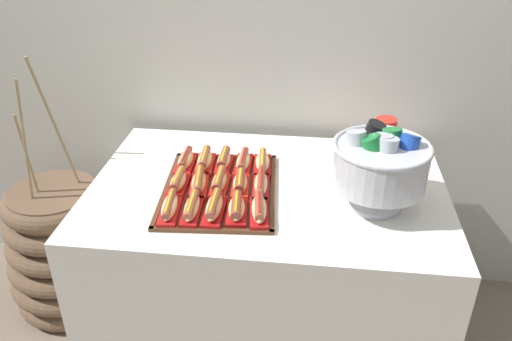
{
  "coord_description": "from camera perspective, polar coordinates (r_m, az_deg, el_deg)",
  "views": [
    {
      "loc": [
        0.15,
        -1.64,
        1.77
      ],
      "look_at": [
        -0.04,
        -0.04,
        0.86
      ],
      "focal_mm": 36.49,
      "sensor_mm": 36.0,
      "label": 1
    }
  ],
  "objects": [
    {
      "name": "hot_dog_12",
      "position": [
        2.02,
        -3.53,
        1.08
      ],
      "size": [
        0.06,
        0.16,
        0.06
      ],
      "color": "red",
      "rests_on": "serving_tray"
    },
    {
      "name": "hot_dog_9",
      "position": [
        1.87,
        0.54,
        -1.52
      ],
      "size": [
        0.07,
        0.19,
        0.06
      ],
      "color": "red",
      "rests_on": "serving_tray"
    },
    {
      "name": "hot_dog_10",
      "position": [
        2.04,
        -7.72,
        1.08
      ],
      "size": [
        0.07,
        0.17,
        0.06
      ],
      "color": "red",
      "rests_on": "serving_tray"
    },
    {
      "name": "serving_tray",
      "position": [
        1.9,
        -4.0,
        -2.14
      ],
      "size": [
        0.44,
        0.55,
        0.01
      ],
      "color": "#56331E",
      "rests_on": "buffet_table"
    },
    {
      "name": "hot_dog_7",
      "position": [
        1.88,
        -4.03,
        -1.3
      ],
      "size": [
        0.07,
        0.16,
        0.06
      ],
      "color": "red",
      "rests_on": "serving_tray"
    },
    {
      "name": "hot_dog_0",
      "position": [
        1.77,
        -9.45,
        -4.03
      ],
      "size": [
        0.08,
        0.18,
        0.06
      ],
      "color": "red",
      "rests_on": "serving_tray"
    },
    {
      "name": "buffet_table",
      "position": [
        2.14,
        1.16,
        -10.17
      ],
      "size": [
        1.31,
        0.87,
        0.78
      ],
      "color": "white",
      "rests_on": "ground_plane"
    },
    {
      "name": "floor_vase",
      "position": [
        2.55,
        -20.21,
        -8.14
      ],
      "size": [
        0.52,
        0.52,
        1.2
      ],
      "color": "brown",
      "rests_on": "ground_plane"
    },
    {
      "name": "cup_stack",
      "position": [
        2.14,
        13.86,
        3.41
      ],
      "size": [
        0.08,
        0.08,
        0.17
      ],
      "color": "red",
      "rests_on": "buffet_table"
    },
    {
      "name": "hot_dog_6",
      "position": [
        1.89,
        -6.29,
        -1.32
      ],
      "size": [
        0.09,
        0.19,
        0.06
      ],
      "color": "red",
      "rests_on": "serving_tray"
    },
    {
      "name": "back_wall",
      "position": [
        2.24,
        2.88,
        17.28
      ],
      "size": [
        6.0,
        0.1,
        2.6
      ],
      "primitive_type": "cube",
      "color": "beige",
      "rests_on": "ground_plane"
    },
    {
      "name": "hot_dog_8",
      "position": [
        1.87,
        -1.75,
        -1.44
      ],
      "size": [
        0.08,
        0.16,
        0.06
      ],
      "color": "red",
      "rests_on": "serving_tray"
    },
    {
      "name": "punch_bowl",
      "position": [
        1.77,
        13.45,
        0.85
      ],
      "size": [
        0.33,
        0.33,
        0.29
      ],
      "color": "silver",
      "rests_on": "buffet_table"
    },
    {
      "name": "hot_dog_5",
      "position": [
        1.9,
        -8.53,
        -1.25
      ],
      "size": [
        0.07,
        0.16,
        0.06
      ],
      "color": "#B21414",
      "rests_on": "serving_tray"
    },
    {
      "name": "ground_plane",
      "position": [
        2.42,
        1.06,
        -17.64
      ],
      "size": [
        10.0,
        10.0,
        0.0
      ],
      "primitive_type": "plane",
      "color": "#7A6B5B"
    },
    {
      "name": "hot_dog_4",
      "position": [
        1.73,
        0.34,
        -4.28
      ],
      "size": [
        0.08,
        0.19,
        0.06
      ],
      "color": "#B21414",
      "rests_on": "serving_tray"
    },
    {
      "name": "hot_dog_14",
      "position": [
        2.01,
        0.72,
        0.87
      ],
      "size": [
        0.08,
        0.18,
        0.06
      ],
      "color": "#B21414",
      "rests_on": "serving_tray"
    },
    {
      "name": "hot_dog_13",
      "position": [
        2.02,
        -1.41,
        0.93
      ],
      "size": [
        0.07,
        0.18,
        0.06
      ],
      "color": "red",
      "rests_on": "serving_tray"
    },
    {
      "name": "hot_dog_2",
      "position": [
        1.74,
        -4.61,
        -4.08
      ],
      "size": [
        0.07,
        0.18,
        0.06
      ],
      "color": "#B21414",
      "rests_on": "serving_tray"
    },
    {
      "name": "hot_dog_1",
      "position": [
        1.75,
        -7.05,
        -4.09
      ],
      "size": [
        0.07,
        0.18,
        0.06
      ],
      "color": "#B21414",
      "rests_on": "serving_tray"
    },
    {
      "name": "hot_dog_3",
      "position": [
        1.73,
        -2.14,
        -4.21
      ],
      "size": [
        0.08,
        0.17,
        0.06
      ],
      "color": "#B21414",
      "rests_on": "serving_tray"
    },
    {
      "name": "hot_dog_11",
      "position": [
        2.03,
        -5.64,
        1.09
      ],
      "size": [
        0.08,
        0.18,
        0.06
      ],
      "color": "red",
      "rests_on": "serving_tray"
    }
  ]
}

